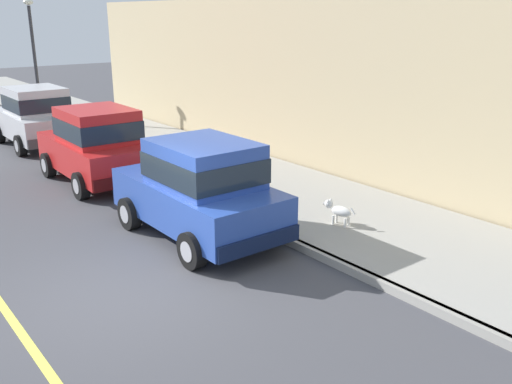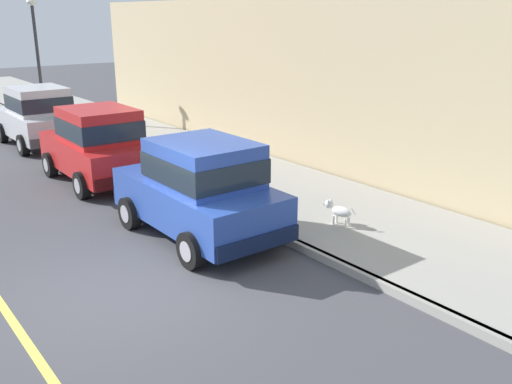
{
  "view_description": "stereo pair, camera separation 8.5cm",
  "coord_description": "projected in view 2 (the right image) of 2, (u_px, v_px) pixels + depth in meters",
  "views": [
    {
      "loc": [
        -3.15,
        -7.29,
        4.05
      ],
      "look_at": [
        3.03,
        0.61,
        0.85
      ],
      "focal_mm": 39.26,
      "sensor_mm": 36.0,
      "label": 1
    },
    {
      "loc": [
        -3.08,
        -7.34,
        4.05
      ],
      "look_at": [
        3.03,
        0.61,
        0.85
      ],
      "focal_mm": 39.26,
      "sensor_mm": 36.0,
      "label": 2
    }
  ],
  "objects": [
    {
      "name": "ground_plane",
      "position": [
        124.0,
        291.0,
        8.56
      ],
      "size": [
        80.0,
        80.0,
        0.0
      ],
      "primitive_type": "plane",
      "color": "#424247"
    },
    {
      "name": "curb",
      "position": [
        283.0,
        238.0,
        10.4
      ],
      "size": [
        0.16,
        64.0,
        0.14
      ],
      "primitive_type": "cube",
      "color": "gray",
      "rests_on": "ground"
    },
    {
      "name": "sidewalk",
      "position": [
        350.0,
        218.0,
        11.44
      ],
      "size": [
        3.6,
        64.0,
        0.14
      ],
      "primitive_type": "cube",
      "color": "#99968E",
      "rests_on": "ground"
    },
    {
      "name": "lane_centre_line",
      "position": [
        15.0,
        324.0,
        7.63
      ],
      "size": [
        0.12,
        57.6,
        0.01
      ],
      "primitive_type": "cube",
      "color": "#E0D64C",
      "rests_on": "ground"
    },
    {
      "name": "car_blue_hatchback",
      "position": [
        200.0,
        188.0,
        10.34
      ],
      "size": [
        1.97,
        3.81,
        1.88
      ],
      "color": "#28479E",
      "rests_on": "ground"
    },
    {
      "name": "car_red_hatchback",
      "position": [
        98.0,
        144.0,
        13.84
      ],
      "size": [
        2.0,
        3.82,
        1.88
      ],
      "color": "red",
      "rests_on": "ground"
    },
    {
      "name": "car_silver_hatchback",
      "position": [
        39.0,
        115.0,
        17.73
      ],
      "size": [
        1.97,
        3.81,
        1.88
      ],
      "color": "#BCBCC1",
      "rests_on": "ground"
    },
    {
      "name": "dog_white",
      "position": [
        339.0,
        210.0,
        10.79
      ],
      "size": [
        0.28,
        0.75,
        0.49
      ],
      "color": "white",
      "rests_on": "sidewalk"
    },
    {
      "name": "street_lamp",
      "position": [
        37.0,
        46.0,
        20.89
      ],
      "size": [
        0.36,
        0.36,
        4.42
      ],
      "color": "#2D2D33",
      "rests_on": "sidewalk"
    },
    {
      "name": "building_facade",
      "position": [
        267.0,
        80.0,
        16.06
      ],
      "size": [
        0.5,
        20.0,
        4.49
      ],
      "primitive_type": "cube",
      "color": "tan",
      "rests_on": "ground"
    }
  ]
}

